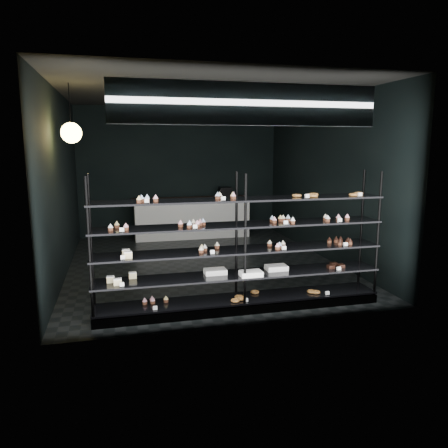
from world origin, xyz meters
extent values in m
cube|color=black|center=(0.00, 0.00, 0.01)|extent=(5.00, 6.00, 0.01)
cube|color=black|center=(0.00, 0.00, 3.20)|extent=(5.00, 6.00, 0.01)
cube|color=black|center=(0.00, 3.00, 1.60)|extent=(5.00, 0.01, 3.20)
cube|color=black|center=(0.00, -3.00, 1.60)|extent=(5.00, 0.01, 3.20)
cube|color=black|center=(-2.50, 0.00, 1.60)|extent=(0.01, 6.00, 3.20)
cube|color=black|center=(2.50, 0.00, 1.60)|extent=(0.01, 6.00, 3.20)
cube|color=black|center=(0.05, -2.45, 0.06)|extent=(4.00, 0.50, 0.12)
cylinder|color=black|center=(-1.92, -2.67, 0.99)|extent=(0.04, 0.04, 1.85)
cylinder|color=black|center=(-1.92, -2.23, 0.99)|extent=(0.04, 0.04, 1.85)
cylinder|color=black|center=(0.05, -2.67, 0.99)|extent=(0.04, 0.04, 1.85)
cylinder|color=black|center=(0.05, -2.23, 0.99)|extent=(0.04, 0.04, 1.85)
cylinder|color=black|center=(2.02, -2.67, 0.99)|extent=(0.04, 0.04, 1.85)
cylinder|color=black|center=(2.02, -2.23, 0.99)|extent=(0.04, 0.04, 1.85)
cube|color=black|center=(0.05, -2.45, 0.15)|extent=(4.00, 0.50, 0.03)
cube|color=black|center=(0.05, -2.45, 0.50)|extent=(4.00, 0.50, 0.02)
cube|color=black|center=(0.05, -2.45, 0.85)|extent=(4.00, 0.50, 0.02)
cube|color=black|center=(0.05, -2.45, 1.20)|extent=(4.00, 0.50, 0.02)
cube|color=black|center=(0.05, -2.45, 1.55)|extent=(4.00, 0.50, 0.02)
cube|color=white|center=(-1.26, -2.63, 1.59)|extent=(0.06, 0.04, 0.06)
cube|color=white|center=(-0.24, -2.63, 1.59)|extent=(0.06, 0.04, 0.06)
cube|color=white|center=(0.95, -2.63, 1.59)|extent=(0.05, 0.04, 0.06)
cube|color=white|center=(1.73, -2.63, 1.59)|extent=(0.06, 0.04, 0.06)
cube|color=white|center=(-1.50, -2.63, 1.24)|extent=(0.06, 0.04, 0.06)
cube|color=white|center=(-0.60, -2.63, 1.24)|extent=(0.05, 0.04, 0.06)
cube|color=white|center=(0.64, -2.63, 1.24)|extent=(0.05, 0.04, 0.06)
cube|color=white|center=(1.45, -2.63, 1.24)|extent=(0.06, 0.04, 0.06)
cube|color=white|center=(-1.52, -2.63, 0.89)|extent=(0.06, 0.04, 0.06)
cube|color=white|center=(-0.40, -2.63, 0.89)|extent=(0.06, 0.04, 0.06)
cube|color=white|center=(0.57, -2.63, 0.89)|extent=(0.05, 0.04, 0.06)
cube|color=white|center=(1.53, -2.63, 0.89)|extent=(0.06, 0.04, 0.06)
cube|color=white|center=(-1.52, -2.63, 0.54)|extent=(0.06, 0.04, 0.06)
cube|color=white|center=(1.40, -2.63, 0.54)|extent=(0.06, 0.04, 0.06)
cube|color=white|center=(-1.14, -2.63, 0.19)|extent=(0.06, 0.04, 0.06)
cube|color=white|center=(0.13, -2.63, 0.19)|extent=(0.05, 0.04, 0.06)
cube|color=white|center=(1.30, -2.63, 0.19)|extent=(0.06, 0.04, 0.06)
cube|color=#0E0B3B|center=(0.00, -2.92, 2.75)|extent=(3.20, 0.04, 0.45)
cube|color=white|center=(0.00, -2.94, 2.75)|extent=(3.30, 0.02, 0.50)
cylinder|color=black|center=(-2.20, -0.97, 2.89)|extent=(0.01, 0.01, 0.58)
sphere|color=#FFCC59|center=(-2.20, -0.97, 2.45)|extent=(0.31, 0.31, 0.31)
cube|color=silver|center=(0.21, 2.50, 0.46)|extent=(2.80, 0.60, 0.92)
cube|color=black|center=(0.21, 2.50, 0.95)|extent=(2.91, 0.65, 0.06)
cube|color=black|center=(1.06, 2.50, 1.10)|extent=(0.30, 0.30, 0.25)
camera|label=1|loc=(-1.56, -8.05, 2.27)|focal=35.00mm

